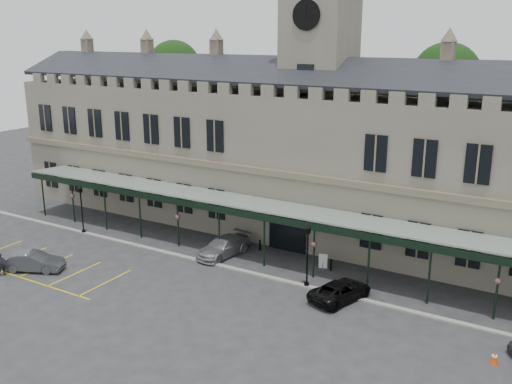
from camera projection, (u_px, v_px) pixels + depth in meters
The scene contains 18 objects.
ground at pixel (208, 304), 36.35m from camera, with size 140.00×140.00×0.00m, color #2B2B2E.
station_building at pixel (316, 159), 47.80m from camera, with size 60.00×10.36×17.30m.
clock_tower at pixel (319, 79), 46.09m from camera, with size 5.60×5.60×24.80m.
canopy at pixel (266, 234), 41.89m from camera, with size 50.00×4.10×4.30m.
kerb at pixel (252, 273), 40.90m from camera, with size 60.00×0.40×0.12m, color gray.
parking_markings at pixel (41, 268), 41.98m from camera, with size 16.00×6.00×0.01m, color gold, non-canonical shape.
tree_behind_left at pixel (174, 69), 64.43m from camera, with size 6.00×6.00×16.00m.
tree_behind_mid at pixel (446, 79), 49.71m from camera, with size 6.00×6.00×16.00m.
lamp_post_left at pixel (81, 205), 48.57m from camera, with size 0.41×0.41×4.33m.
lamp_post_mid at pixel (307, 250), 38.14m from camera, with size 0.43×0.43×4.54m.
traffic_cone at pixel (494, 358), 29.71m from camera, with size 0.43×0.43×0.68m.
sign_board at pixel (323, 261), 41.82m from camera, with size 0.63×0.23×1.10m.
bollard_left at pixel (260, 245), 45.27m from camera, with size 0.16×0.16×0.89m, color black.
bollard_right at pixel (331, 265), 41.38m from camera, with size 0.16×0.16×0.88m, color black.
car_left_b at pixel (34, 262), 41.32m from camera, with size 1.50×4.29×1.41m, color #3D4046.
car_taxi at pixel (223, 247), 44.17m from camera, with size 2.02×4.98×1.44m, color gray.
car_van at pixel (340, 291), 36.80m from camera, with size 2.11×4.57×1.27m, color black.
person_a at pixel (1, 265), 40.41m from camera, with size 0.61×0.40×1.69m, color black.
Camera 1 is at (19.50, -26.92, 16.66)m, focal length 40.00 mm.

